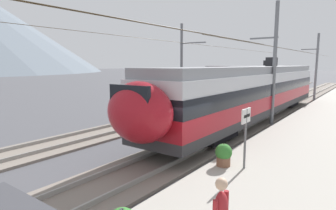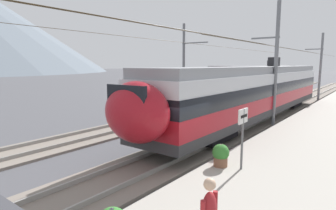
{
  "view_description": "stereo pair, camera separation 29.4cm",
  "coord_description": "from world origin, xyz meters",
  "px_view_note": "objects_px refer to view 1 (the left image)",
  "views": [
    {
      "loc": [
        -8.84,
        -5.89,
        3.99
      ],
      "look_at": [
        3.78,
        3.34,
        1.73
      ],
      "focal_mm": 30.07,
      "sensor_mm": 36.0,
      "label": 1
    },
    {
      "loc": [
        -8.67,
        -6.13,
        3.99
      ],
      "look_at": [
        3.78,
        3.34,
        1.73
      ],
      "focal_mm": 30.07,
      "sensor_mm": 36.0,
      "label": 2
    }
  ],
  "objects_px": {
    "train_near_platform": "(253,90)",
    "train_far_track": "(256,78)",
    "catenary_mast_mid": "(273,63)",
    "platform_sign": "(246,125)",
    "potted_plant_by_shelter": "(224,154)",
    "catenary_mast_east": "(315,66)",
    "catenary_mast_far_side": "(183,64)"
  },
  "relations": [
    {
      "from": "train_far_track",
      "to": "catenary_mast_far_side",
      "type": "bearing_deg",
      "value": 171.05
    },
    {
      "from": "platform_sign",
      "to": "catenary_mast_east",
      "type": "bearing_deg",
      "value": 4.21
    },
    {
      "from": "catenary_mast_far_side",
      "to": "potted_plant_by_shelter",
      "type": "height_order",
      "value": "catenary_mast_far_side"
    },
    {
      "from": "train_near_platform",
      "to": "train_far_track",
      "type": "relative_size",
      "value": 0.98
    },
    {
      "from": "train_far_track",
      "to": "catenary_mast_mid",
      "type": "xyz_separation_m",
      "value": [
        -17.67,
        -7.06,
        1.86
      ]
    },
    {
      "from": "catenary_mast_mid",
      "to": "potted_plant_by_shelter",
      "type": "height_order",
      "value": "catenary_mast_mid"
    },
    {
      "from": "train_near_platform",
      "to": "train_far_track",
      "type": "xyz_separation_m",
      "value": [
        17.19,
        5.66,
        0.0
      ]
    },
    {
      "from": "catenary_mast_mid",
      "to": "catenary_mast_east",
      "type": "distance_m",
      "value": 16.09
    },
    {
      "from": "train_far_track",
      "to": "platform_sign",
      "type": "xyz_separation_m",
      "value": [
        -27.05,
        -8.93,
        -0.3
      ]
    },
    {
      "from": "train_far_track",
      "to": "potted_plant_by_shelter",
      "type": "distance_m",
      "value": 28.49
    },
    {
      "from": "train_near_platform",
      "to": "potted_plant_by_shelter",
      "type": "xyz_separation_m",
      "value": [
        -10.05,
        -2.57,
        -1.43
      ]
    },
    {
      "from": "potted_plant_by_shelter",
      "to": "catenary_mast_east",
      "type": "bearing_deg",
      "value": 2.62
    },
    {
      "from": "catenary_mast_mid",
      "to": "catenary_mast_far_side",
      "type": "bearing_deg",
      "value": 68.23
    },
    {
      "from": "catenary_mast_far_side",
      "to": "potted_plant_by_shelter",
      "type": "xyz_separation_m",
      "value": [
        -13.27,
        -10.43,
        -3.28
      ]
    },
    {
      "from": "train_far_track",
      "to": "catenary_mast_mid",
      "type": "height_order",
      "value": "catenary_mast_mid"
    },
    {
      "from": "catenary_mast_far_side",
      "to": "catenary_mast_mid",
      "type": "bearing_deg",
      "value": -111.77
    },
    {
      "from": "catenary_mast_mid",
      "to": "catenary_mast_east",
      "type": "height_order",
      "value": "catenary_mast_mid"
    },
    {
      "from": "train_near_platform",
      "to": "catenary_mast_east",
      "type": "xyz_separation_m",
      "value": [
        15.62,
        -1.4,
        1.62
      ]
    },
    {
      "from": "train_near_platform",
      "to": "catenary_mast_far_side",
      "type": "relative_size",
      "value": 0.55
    },
    {
      "from": "train_near_platform",
      "to": "potted_plant_by_shelter",
      "type": "height_order",
      "value": "train_near_platform"
    },
    {
      "from": "train_far_track",
      "to": "catenary_mast_mid",
      "type": "bearing_deg",
      "value": -158.21
    },
    {
      "from": "platform_sign",
      "to": "potted_plant_by_shelter",
      "type": "distance_m",
      "value": 1.34
    },
    {
      "from": "train_far_track",
      "to": "catenary_mast_east",
      "type": "xyz_separation_m",
      "value": [
        -1.58,
        -7.05,
        1.62
      ]
    },
    {
      "from": "catenary_mast_far_side",
      "to": "train_far_track",
      "type": "bearing_deg",
      "value": -8.95
    },
    {
      "from": "catenary_mast_east",
      "to": "platform_sign",
      "type": "height_order",
      "value": "catenary_mast_east"
    },
    {
      "from": "train_far_track",
      "to": "potted_plant_by_shelter",
      "type": "height_order",
      "value": "train_far_track"
    },
    {
      "from": "train_far_track",
      "to": "catenary_mast_far_side",
      "type": "xyz_separation_m",
      "value": [
        -13.97,
        2.2,
        1.85
      ]
    },
    {
      "from": "catenary_mast_east",
      "to": "catenary_mast_far_side",
      "type": "distance_m",
      "value": 15.47
    },
    {
      "from": "catenary_mast_east",
      "to": "catenary_mast_far_side",
      "type": "xyz_separation_m",
      "value": [
        -12.39,
        9.25,
        0.23
      ]
    },
    {
      "from": "train_near_platform",
      "to": "catenary_mast_east",
      "type": "height_order",
      "value": "catenary_mast_east"
    },
    {
      "from": "train_near_platform",
      "to": "catenary_mast_mid",
      "type": "relative_size",
      "value": 0.55
    },
    {
      "from": "catenary_mast_far_side",
      "to": "platform_sign",
      "type": "relative_size",
      "value": 21.35
    }
  ]
}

